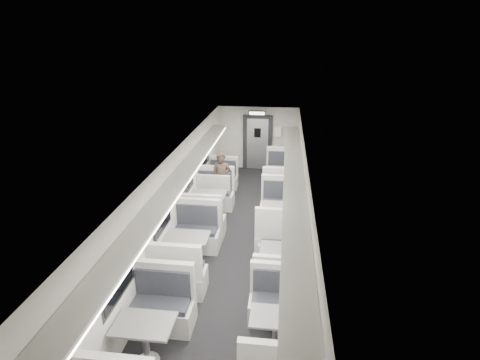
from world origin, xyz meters
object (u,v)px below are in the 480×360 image
(booth_left_d, at_px, (146,343))
(vestibule_door, at_px, (257,143))
(booth_right_a, at_px, (282,181))
(booth_left_c, at_px, (188,252))
(booth_left_b, at_px, (209,206))
(booth_right_c, at_px, (279,261))
(booth_left_a, at_px, (219,186))
(passenger, at_px, (222,180))
(exit_sign, at_px, (257,113))
(booth_right_b, at_px, (280,220))
(booth_right_d, at_px, (275,333))

(booth_left_d, relative_size, vestibule_door, 1.07)
(booth_right_a, bearing_deg, booth_left_d, -105.58)
(booth_left_c, bearing_deg, booth_left_b, 90.00)
(booth_left_c, height_order, booth_right_a, booth_right_a)
(booth_right_a, relative_size, booth_right_c, 1.21)
(booth_right_a, height_order, booth_right_c, booth_right_a)
(booth_left_d, bearing_deg, booth_right_a, 74.42)
(booth_left_a, height_order, passenger, passenger)
(booth_left_d, distance_m, booth_right_c, 3.28)
(booth_left_a, bearing_deg, booth_left_d, -90.00)
(exit_sign, bearing_deg, booth_right_c, -81.07)
(booth_left_b, bearing_deg, booth_right_b, -16.07)
(booth_left_c, bearing_deg, booth_right_a, 66.23)
(booth_left_d, relative_size, booth_right_c, 1.15)
(booth_right_a, bearing_deg, booth_right_b, -90.00)
(booth_left_c, height_order, booth_right_b, booth_right_b)
(booth_right_a, xyz_separation_m, booth_right_c, (0.00, -4.57, -0.07))
(booth_right_d, height_order, exit_sign, exit_sign)
(booth_right_a, bearing_deg, vestibule_door, 113.70)
(booth_right_c, relative_size, passenger, 1.14)
(booth_left_a, distance_m, vestibule_door, 3.05)
(booth_left_d, height_order, booth_right_a, booth_right_a)
(booth_left_d, bearing_deg, vestibule_door, 83.96)
(booth_right_c, bearing_deg, booth_left_d, -127.57)
(booth_right_a, height_order, passenger, passenger)
(booth_left_c, bearing_deg, booth_right_c, -0.92)
(booth_left_c, xyz_separation_m, passenger, (0.21, 3.30, 0.44))
(booth_right_a, xyz_separation_m, booth_right_b, (0.00, -2.78, -0.00))
(booth_right_c, relative_size, exit_sign, 3.15)
(vestibule_door, relative_size, exit_sign, 3.39)
(booth_left_b, bearing_deg, booth_left_c, -90.00)
(booth_left_b, distance_m, booth_left_d, 4.96)
(passenger, relative_size, vestibule_door, 0.81)
(booth_left_a, distance_m, passenger, 0.90)
(booth_left_b, relative_size, booth_right_a, 0.99)
(booth_right_a, distance_m, vestibule_door, 2.56)
(booth_right_c, bearing_deg, vestibule_door, 98.31)
(booth_right_d, bearing_deg, booth_left_b, 114.05)
(booth_left_a, distance_m, booth_right_d, 6.49)
(booth_right_a, relative_size, vestibule_door, 1.12)
(booth_left_c, bearing_deg, vestibule_door, 81.66)
(booth_right_c, bearing_deg, booth_left_a, 116.25)
(vestibule_door, bearing_deg, booth_right_b, -78.83)
(booth_left_c, bearing_deg, booth_right_d, -47.06)
(booth_left_b, xyz_separation_m, booth_right_d, (2.00, -4.48, -0.05))
(booth_left_c, distance_m, booth_right_c, 2.00)
(booth_left_d, distance_m, exit_sign, 9.21)
(booth_left_d, bearing_deg, booth_right_b, 65.50)
(booth_left_a, distance_m, exit_sign, 3.17)
(booth_left_b, xyz_separation_m, booth_right_b, (2.00, -0.58, 0.00))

